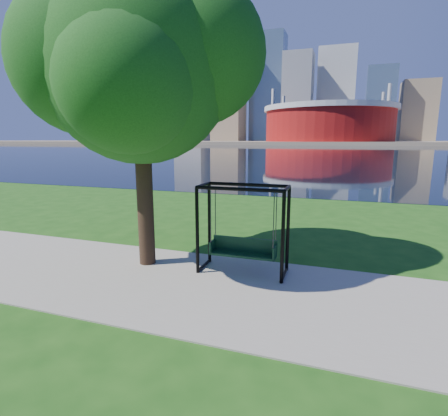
% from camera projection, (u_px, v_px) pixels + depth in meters
% --- Properties ---
extents(ground, '(900.00, 900.00, 0.00)m').
position_uv_depth(ground, '(227.00, 281.00, 7.86)').
color(ground, '#1E5114').
rests_on(ground, ground).
extents(path, '(120.00, 4.00, 0.03)m').
position_uv_depth(path, '(219.00, 289.00, 7.39)').
color(path, '#9E937F').
rests_on(path, ground).
extents(river, '(900.00, 180.00, 0.02)m').
position_uv_depth(river, '(338.00, 151.00, 102.40)').
color(river, black).
rests_on(river, ground).
extents(far_bank, '(900.00, 228.00, 2.00)m').
position_uv_depth(far_bank, '(344.00, 142.00, 291.30)').
color(far_bank, '#937F60').
rests_on(far_bank, ground).
extents(stadium, '(83.00, 83.00, 32.00)m').
position_uv_depth(stadium, '(328.00, 122.00, 226.17)').
color(stadium, maroon).
rests_on(stadium, far_bank).
extents(skyline, '(392.00, 66.00, 96.50)m').
position_uv_depth(skyline, '(342.00, 101.00, 298.38)').
color(skyline, gray).
rests_on(skyline, far_bank).
extents(swing, '(2.08, 0.93, 2.11)m').
position_uv_depth(swing, '(243.00, 231.00, 8.18)').
color(swing, black).
rests_on(swing, ground).
extents(park_tree, '(5.62, 5.08, 6.98)m').
position_uv_depth(park_tree, '(138.00, 64.00, 8.07)').
color(park_tree, black).
rests_on(park_tree, ground).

